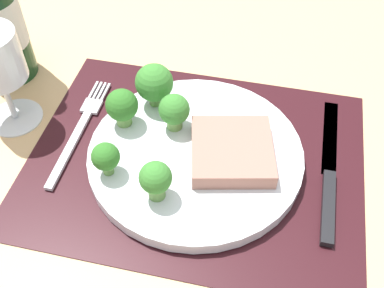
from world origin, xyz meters
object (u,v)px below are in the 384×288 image
at_px(steak, 232,151).
at_px(knife, 329,177).
at_px(fork, 80,129).
at_px(plate, 195,155).

distance_m(steak, knife, 0.12).
xyz_separation_m(steak, knife, (0.12, 0.01, -0.02)).
bearing_deg(knife, steak, -178.11).
xyz_separation_m(fork, knife, (0.32, -0.01, 0.00)).
bearing_deg(fork, knife, -2.06).
relative_size(steak, knife, 0.42).
height_order(steak, fork, steak).
bearing_deg(plate, knife, 1.87).
bearing_deg(knife, fork, 177.73).
relative_size(plate, fork, 1.37).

